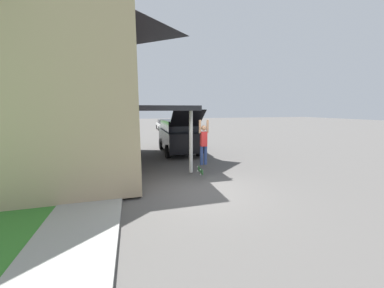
{
  "coord_description": "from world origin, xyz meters",
  "views": [
    {
      "loc": [
        -2.29,
        -6.87,
        2.84
      ],
      "look_at": [
        0.42,
        2.86,
        1.19
      ],
      "focal_mm": 20.0,
      "sensor_mm": 36.0,
      "label": 1
    }
  ],
  "objects_px": {
    "lawn_tree_near": "(73,75)",
    "skateboarder": "(204,142)",
    "car_down_street": "(164,125)",
    "suv_parked": "(178,135)",
    "skateboard": "(200,170)"
  },
  "relations": [
    {
      "from": "lawn_tree_near",
      "to": "skateboarder",
      "type": "height_order",
      "value": "lawn_tree_near"
    },
    {
      "from": "car_down_street",
      "to": "skateboard",
      "type": "distance_m",
      "value": 21.65
    },
    {
      "from": "lawn_tree_near",
      "to": "skateboarder",
      "type": "distance_m",
      "value": 6.23
    },
    {
      "from": "lawn_tree_near",
      "to": "skateboarder",
      "type": "relative_size",
      "value": 3.48
    },
    {
      "from": "lawn_tree_near",
      "to": "car_down_street",
      "type": "bearing_deg",
      "value": 71.07
    },
    {
      "from": "car_down_street",
      "to": "skateboarder",
      "type": "relative_size",
      "value": 2.36
    },
    {
      "from": "lawn_tree_near",
      "to": "car_down_street",
      "type": "relative_size",
      "value": 1.47
    },
    {
      "from": "skateboard",
      "to": "lawn_tree_near",
      "type": "bearing_deg",
      "value": 155.26
    },
    {
      "from": "skateboarder",
      "to": "suv_parked",
      "type": "bearing_deg",
      "value": 88.76
    },
    {
      "from": "lawn_tree_near",
      "to": "suv_parked",
      "type": "distance_m",
      "value": 6.89
    },
    {
      "from": "car_down_street",
      "to": "skateboard",
      "type": "height_order",
      "value": "car_down_street"
    },
    {
      "from": "suv_parked",
      "to": "car_down_street",
      "type": "bearing_deg",
      "value": 84.98
    },
    {
      "from": "suv_parked",
      "to": "skateboarder",
      "type": "height_order",
      "value": "suv_parked"
    },
    {
      "from": "lawn_tree_near",
      "to": "suv_parked",
      "type": "height_order",
      "value": "lawn_tree_near"
    },
    {
      "from": "skateboarder",
      "to": "lawn_tree_near",
      "type": "bearing_deg",
      "value": 155.7
    }
  ]
}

